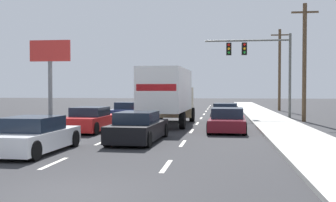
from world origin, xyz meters
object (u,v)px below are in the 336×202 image
at_px(utility_pole_mid, 304,61).
at_px(car_red, 90,120).
at_px(car_black, 138,128).
at_px(utility_pole_far, 280,69).
at_px(traffic_signal_mast, 254,56).
at_px(roadside_billboard, 50,62).
at_px(car_maroon, 227,121).
at_px(car_white, 33,136).
at_px(box_truck, 168,93).
at_px(car_gray, 226,113).
at_px(car_navy, 128,112).

bearing_deg(utility_pole_mid, car_red, -145.94).
relative_size(car_black, utility_pole_far, 0.56).
bearing_deg(traffic_signal_mast, roadside_billboard, 175.15).
distance_m(car_maroon, traffic_signal_mast, 11.91).
height_order(car_white, car_maroon, car_white).
xyz_separation_m(car_red, car_black, (3.35, -3.75, -0.01)).
bearing_deg(utility_pole_mid, box_truck, -154.17).
distance_m(car_red, car_white, 7.18).
height_order(car_maroon, utility_pole_far, utility_pole_far).
xyz_separation_m(box_truck, utility_pole_mid, (8.87, 4.30, 2.19)).
bearing_deg(utility_pole_mid, car_maroon, -126.19).
relative_size(car_maroon, utility_pole_far, 0.56).
relative_size(car_red, car_white, 1.00).
xyz_separation_m(car_gray, utility_pole_mid, (5.36, 0.83, 3.62)).
relative_size(box_truck, utility_pole_far, 0.98).
xyz_separation_m(car_gray, traffic_signal_mast, (2.24, 4.43, 4.29)).
height_order(box_truck, car_gray, box_truck).
height_order(car_white, utility_pole_far, utility_pole_far).
relative_size(car_white, traffic_signal_mast, 0.65).
bearing_deg(car_white, car_black, 48.22).
distance_m(box_truck, roadside_billboard, 15.20).
xyz_separation_m(car_white, utility_pole_mid, (12.18, 15.61, 3.61)).
distance_m(car_gray, car_maroon, 6.45).
bearing_deg(car_maroon, car_white, -129.46).
xyz_separation_m(traffic_signal_mast, utility_pole_far, (3.49, 11.36, -0.46)).
height_order(traffic_signal_mast, utility_pole_mid, utility_pole_mid).
bearing_deg(utility_pole_far, car_black, -109.28).
xyz_separation_m(car_black, traffic_signal_mast, (6.01, 15.78, 4.28)).
distance_m(car_white, roadside_billboard, 22.67).
relative_size(car_navy, car_maroon, 0.86).
distance_m(car_navy, roadside_billboard, 11.00).
distance_m(car_gray, utility_pole_mid, 6.52).
bearing_deg(utility_pole_far, car_maroon, -104.37).
distance_m(car_white, traffic_signal_mast, 21.67).
bearing_deg(traffic_signal_mast, car_white, -115.26).
bearing_deg(car_gray, roadside_billboard, 158.73).
height_order(car_red, car_maroon, car_red).
xyz_separation_m(car_white, utility_pole_far, (12.56, 30.57, 3.82)).
relative_size(car_gray, car_maroon, 0.99).
relative_size(car_white, utility_pole_mid, 0.53).
height_order(car_navy, car_black, car_navy).
bearing_deg(roadside_billboard, car_white, -67.98).
distance_m(car_black, utility_pole_far, 29.00).
relative_size(car_navy, car_red, 0.95).
bearing_deg(roadside_billboard, traffic_signal_mast, -4.85).
bearing_deg(traffic_signal_mast, car_black, -110.83).
bearing_deg(box_truck, car_gray, 44.60).
bearing_deg(car_black, traffic_signal_mast, 69.17).
relative_size(traffic_signal_mast, utility_pole_far, 0.78).
distance_m(car_navy, box_truck, 4.99).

